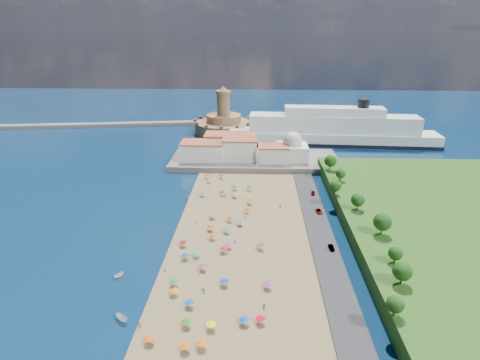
{
  "coord_description": "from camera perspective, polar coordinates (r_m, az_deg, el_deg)",
  "views": [
    {
      "loc": [
        10.67,
        -135.54,
        69.21
      ],
      "look_at": [
        4.0,
        25.0,
        8.0
      ],
      "focal_mm": 30.0,
      "sensor_mm": 36.0,
      "label": 1
    }
  ],
  "objects": [
    {
      "name": "terrace",
      "position": [
        219.26,
        2.09,
        2.85
      ],
      "size": [
        90.0,
        36.0,
        3.0
      ],
      "primitive_type": "cube",
      "color": "#59544C",
      "rests_on": "ground"
    },
    {
      "name": "domed_building",
      "position": [
        216.01,
        7.44,
        4.48
      ],
      "size": [
        16.0,
        16.0,
        15.0
      ],
      "color": "silver",
      "rests_on": "terrace"
    },
    {
      "name": "beach_parasols",
      "position": [
        139.47,
        -2.99,
        -7.92
      ],
      "size": [
        30.33,
        114.3,
        2.2
      ],
      "color": "gray",
      "rests_on": "beach"
    },
    {
      "name": "waterfront_buildings",
      "position": [
        218.42,
        -1.32,
        4.54
      ],
      "size": [
        57.0,
        29.0,
        11.0
      ],
      "color": "silver",
      "rests_on": "terrace"
    },
    {
      "name": "ground",
      "position": [
        152.56,
        -1.9,
        -6.14
      ],
      "size": [
        700.0,
        700.0,
        0.0
      ],
      "primitive_type": "plane",
      "color": "#071938",
      "rests_on": "ground"
    },
    {
      "name": "hillside_trees",
      "position": [
        149.56,
        16.61,
        -3.39
      ],
      "size": [
        14.41,
        108.37,
        7.59
      ],
      "color": "#382314",
      "rests_on": "hillside"
    },
    {
      "name": "breakwater",
      "position": [
        320.04,
        -20.0,
        7.35
      ],
      "size": [
        199.03,
        34.77,
        2.6
      ],
      "primitive_type": "cube",
      "rotation": [
        0.0,
        0.0,
        0.14
      ],
      "color": "#59544C",
      "rests_on": "ground"
    },
    {
      "name": "parked_cars",
      "position": [
        160.54,
        11.26,
        -4.59
      ],
      "size": [
        2.62,
        50.64,
        1.31
      ],
      "color": "gray",
      "rests_on": "promenade"
    },
    {
      "name": "beachgoers",
      "position": [
        146.31,
        -1.65,
        -6.88
      ],
      "size": [
        40.43,
        99.91,
        1.86
      ],
      "color": "tan",
      "rests_on": "beach"
    },
    {
      "name": "moored_boats",
      "position": [
        115.87,
        -16.59,
        -16.36
      ],
      "size": [
        10.62,
        22.4,
        1.68
      ],
      "color": "white",
      "rests_on": "ground"
    },
    {
      "name": "jetty",
      "position": [
        253.87,
        -2.84,
        5.29
      ],
      "size": [
        18.0,
        70.0,
        2.4
      ],
      "primitive_type": "cube",
      "color": "#59544C",
      "rests_on": "ground"
    },
    {
      "name": "cruise_ship",
      "position": [
        260.77,
        13.03,
        6.85
      ],
      "size": [
        132.08,
        26.23,
        28.65
      ],
      "color": "black",
      "rests_on": "ground"
    },
    {
      "name": "fortress",
      "position": [
        281.51,
        -2.32,
        8.0
      ],
      "size": [
        40.0,
        40.0,
        32.4
      ],
      "color": "#916E48",
      "rests_on": "ground"
    }
  ]
}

